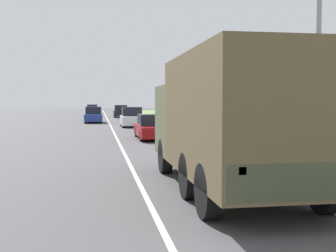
# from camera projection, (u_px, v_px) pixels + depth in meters

# --- Properties ---
(ground_plane) EXTENTS (180.00, 180.00, 0.00)m
(ground_plane) POSITION_uv_depth(u_px,v_px,m) (110.00, 124.00, 39.25)
(ground_plane) COLOR #4C4C4F
(lane_centre_stripe) EXTENTS (0.12, 120.00, 0.00)m
(lane_centre_stripe) POSITION_uv_depth(u_px,v_px,m) (110.00, 124.00, 39.25)
(lane_centre_stripe) COLOR silver
(lane_centre_stripe) RESTS_ON ground
(sidewalk_right) EXTENTS (1.80, 120.00, 0.12)m
(sidewalk_right) POSITION_uv_depth(u_px,v_px,m) (157.00, 123.00, 39.98)
(sidewalk_right) COLOR #9E9B93
(sidewalk_right) RESTS_ON ground
(grass_strip_right) EXTENTS (7.00, 120.00, 0.02)m
(grass_strip_right) POSITION_uv_depth(u_px,v_px,m) (202.00, 123.00, 40.70)
(grass_strip_right) COLOR #6B9347
(grass_strip_right) RESTS_ON ground
(military_truck) EXTENTS (2.55, 7.38, 3.11)m
(military_truck) POSITION_uv_depth(u_px,v_px,m) (231.00, 118.00, 9.77)
(military_truck) COLOR #545B3D
(military_truck) RESTS_ON ground
(car_nearest_ahead) EXTENTS (1.88, 4.69, 1.38)m
(car_nearest_ahead) POSITION_uv_depth(u_px,v_px,m) (154.00, 128.00, 23.73)
(car_nearest_ahead) COLOR maroon
(car_nearest_ahead) RESTS_ON ground
(car_second_ahead) EXTENTS (1.78, 4.05, 1.64)m
(car_second_ahead) POSITION_uv_depth(u_px,v_px,m) (132.00, 118.00, 35.08)
(car_second_ahead) COLOR silver
(car_second_ahead) RESTS_ON ground
(car_third_ahead) EXTENTS (1.71, 4.43, 1.58)m
(car_third_ahead) POSITION_uv_depth(u_px,v_px,m) (93.00, 116.00, 41.78)
(car_third_ahead) COLOR navy
(car_third_ahead) RESTS_ON ground
(car_fourth_ahead) EXTENTS (1.83, 3.93, 1.63)m
(car_fourth_ahead) POSITION_uv_depth(u_px,v_px,m) (121.00, 112.00, 55.75)
(car_fourth_ahead) COLOR black
(car_fourth_ahead) RESTS_ON ground
(car_farthest_ahead) EXTENTS (1.82, 4.77, 1.62)m
(car_farthest_ahead) POSITION_uv_depth(u_px,v_px,m) (92.00, 110.00, 67.54)
(car_farthest_ahead) COLOR #B7BABF
(car_farthest_ahead) RESTS_ON ground
(lamp_post) EXTENTS (1.69, 0.24, 7.32)m
(lamp_post) POSITION_uv_depth(u_px,v_px,m) (312.00, 12.00, 11.05)
(lamp_post) COLOR gray
(lamp_post) RESTS_ON sidewalk_right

